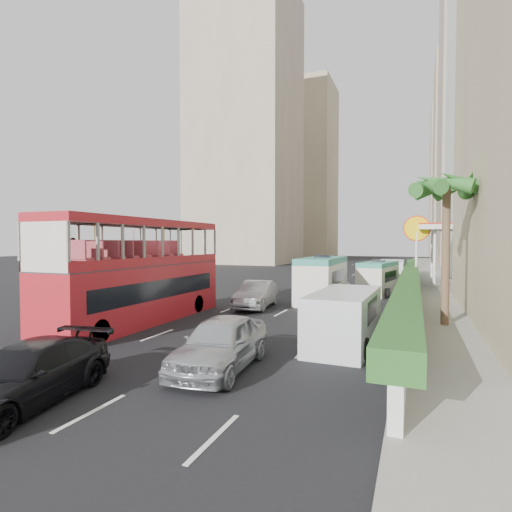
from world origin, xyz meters
The scene contains 20 objects.
ground_plane centered at (0.00, 0.00, 0.00)m, with size 200.00×200.00×0.00m, color black.
double_decker_bus centered at (-6.00, 0.00, 2.53)m, with size 2.50×11.00×5.06m, color red.
car_silver_lane_a centered at (-2.33, 6.17, 0.00)m, with size 1.69×4.85×1.60m, color #ABADB2.
car_silver_lane_b centered at (0.94, -5.03, 0.00)m, with size 1.95×4.83×1.65m, color #ABADB2.
car_black centered at (-2.27, -9.20, 0.00)m, with size 2.03×5.00×1.45m, color black.
van_asset centered at (1.17, 12.87, 0.00)m, with size 1.96×4.26×1.18m, color silver.
minibus_near centered at (0.76, 10.24, 1.46)m, with size 2.20×6.60×2.93m, color silver.
minibus_far centered at (3.93, 15.39, 1.23)m, with size 1.85×5.54×2.46m, color silver.
panel_van_near centered at (4.04, -0.71, 1.04)m, with size 2.07×5.18×2.07m, color silver.
panel_van_far centered at (4.41, 24.18, 1.10)m, with size 2.20×5.49×2.20m, color silver.
sidewalk centered at (9.00, 25.00, 0.09)m, with size 6.00×120.00×0.18m, color #99968C.
kerb_wall centered at (6.20, 14.00, 0.68)m, with size 0.30×44.00×1.00m, color silver.
hedge centered at (6.20, 14.00, 1.53)m, with size 1.10×44.00×0.70m, color #2D6626.
palm_tree centered at (7.80, 4.00, 3.38)m, with size 0.36×0.36×6.40m, color brown.
shell_station centered at (10.00, 23.00, 2.75)m, with size 6.50×8.00×5.50m, color silver.
tower_mid centered at (18.00, 58.00, 25.00)m, with size 16.00×16.00×50.00m, color #B5A48E.
tower_far_a centered at (17.00, 82.00, 22.00)m, with size 14.00×14.00×44.00m, color tan.
tower_far_b centered at (17.00, 104.00, 20.00)m, with size 14.00×14.00×40.00m, color #B5A48E.
tower_left_a centered at (-24.00, 55.00, 26.00)m, with size 18.00×18.00×52.00m, color #B5A48E.
tower_left_b centered at (-22.00, 90.00, 23.00)m, with size 16.00×16.00×46.00m, color tan.
Camera 1 is at (6.53, -16.03, 3.95)m, focal length 28.00 mm.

